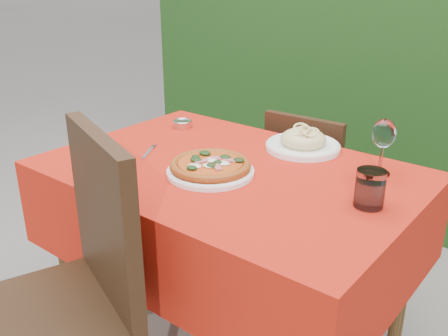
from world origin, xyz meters
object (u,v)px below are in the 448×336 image
Objects in this scene: pasta_plate at (303,142)px; steel_ramekin at (182,124)px; fork at (148,153)px; pizza_plate at (210,167)px; wine_glass at (384,136)px; chair_near at (72,284)px; chair_far at (309,185)px; water_glass at (370,190)px.

pasta_plate reaches higher than steel_ramekin.
steel_ramekin is at bearing 81.05° from fork.
wine_glass is (0.44, 0.35, 0.11)m from pizza_plate.
chair_near is 1.23m from chair_far.
water_glass is (0.51, -0.60, 0.34)m from chair_far.
water_glass is at bearing -23.09° from fork.
fork is (-0.43, -0.40, -0.03)m from pasta_plate.
pasta_plate is at bearing 13.24° from fork.
chair_far is 7.18× the size of water_glass.
water_glass reaches higher than fork.
steel_ramekin reaches higher than fork.
chair_near reaches higher than pizza_plate.
fork is (-0.24, 0.53, 0.18)m from chair_near.
chair_near reaches higher than steel_ramekin.
chair_near is 6.09× the size of fork.
chair_far is 4.93× the size of fork.
water_glass reaches higher than chair_far.
pizza_plate is at bearing 102.89° from chair_near.
chair_near is at bearing -95.51° from fork.
pasta_plate reaches higher than chair_far.
chair_far is 0.81m from fork.
wine_glass reaches higher than water_glass.
chair_far reaches higher than pizza_plate.
steel_ramekin is (-0.54, -0.08, -0.01)m from pasta_plate.
pizza_plate is 0.42m from pasta_plate.
wine_glass is (0.51, 0.87, 0.31)m from chair_near.
pizza_plate is 0.31m from fork.
chair_far is 0.77m from pizza_plate.
chair_near reaches higher than chair_far.
wine_glass reaches higher than pasta_plate.
chair_far is at bearing 90.41° from pizza_plate.
fork is at bearing -137.05° from pasta_plate.
pasta_plate is at bearing 109.31° from chair_far.
fork is at bearing 63.41° from chair_far.
pasta_plate reaches higher than fork.
pasta_plate is 1.71× the size of fork.
fork is (-0.75, -0.34, -0.13)m from wine_glass.
chair_far is 2.88× the size of pasta_plate.
wine_glass is at bearing 105.83° from water_glass.
chair_near is 0.97m from pasta_plate.
pasta_plate is 2.50× the size of water_glass.
chair_near is 1.24× the size of chair_far.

